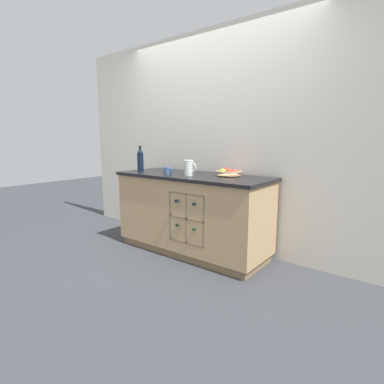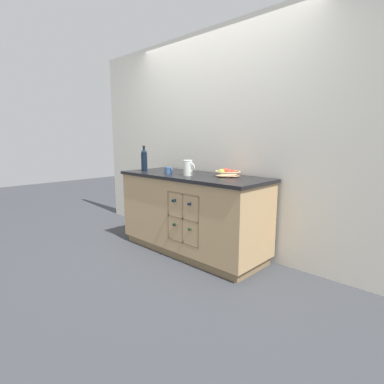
{
  "view_description": "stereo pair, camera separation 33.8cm",
  "coord_description": "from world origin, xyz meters",
  "views": [
    {
      "loc": [
        2.05,
        -2.63,
        1.3
      ],
      "look_at": [
        0.0,
        0.0,
        0.7
      ],
      "focal_mm": 28.0,
      "sensor_mm": 36.0,
      "label": 1
    },
    {
      "loc": [
        2.31,
        -2.41,
        1.3
      ],
      "look_at": [
        0.0,
        0.0,
        0.7
      ],
      "focal_mm": 28.0,
      "sensor_mm": 36.0,
      "label": 2
    }
  ],
  "objects": [
    {
      "name": "ground_plane",
      "position": [
        0.0,
        0.0,
        0.0
      ],
      "size": [
        14.0,
        14.0,
        0.0
      ],
      "primitive_type": "plane",
      "color": "#383A3F"
    },
    {
      "name": "back_wall",
      "position": [
        0.0,
        0.4,
        1.27
      ],
      "size": [
        4.4,
        0.06,
        2.55
      ],
      "primitive_type": "cube",
      "color": "silver",
      "rests_on": "ground_plane"
    },
    {
      "name": "kitchen_island",
      "position": [
        0.0,
        -0.0,
        0.46
      ],
      "size": [
        1.8,
        0.71,
        0.9
      ],
      "color": "olive",
      "rests_on": "ground_plane"
    },
    {
      "name": "fruit_bowl",
      "position": [
        0.39,
        0.14,
        0.94
      ],
      "size": [
        0.28,
        0.28,
        0.09
      ],
      "color": "tan",
      "rests_on": "kitchen_island"
    },
    {
      "name": "white_pitcher",
      "position": [
        0.04,
        -0.1,
        0.99
      ],
      "size": [
        0.15,
        0.1,
        0.17
      ],
      "color": "silver",
      "rests_on": "kitchen_island"
    },
    {
      "name": "ceramic_mug",
      "position": [
        -0.25,
        -0.13,
        0.94
      ],
      "size": [
        0.12,
        0.08,
        0.08
      ],
      "color": "#385684",
      "rests_on": "kitchen_island"
    },
    {
      "name": "standing_wine_bottle",
      "position": [
        -0.7,
        -0.13,
        1.04
      ],
      "size": [
        0.08,
        0.08,
        0.31
      ],
      "color": "black",
      "rests_on": "kitchen_island"
    }
  ]
}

